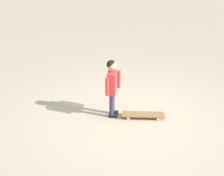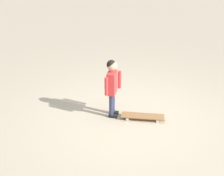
{
  "view_description": "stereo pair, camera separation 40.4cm",
  "coord_description": "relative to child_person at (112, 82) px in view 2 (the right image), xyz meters",
  "views": [
    {
      "loc": [
        3.12,
        3.1,
        2.87
      ],
      "look_at": [
        0.13,
        -0.34,
        0.55
      ],
      "focal_mm": 47.8,
      "sensor_mm": 36.0,
      "label": 1
    },
    {
      "loc": [
        2.8,
        3.35,
        2.87
      ],
      "look_at": [
        0.13,
        -0.34,
        0.55
      ],
      "focal_mm": 47.8,
      "sensor_mm": 36.0,
      "label": 2
    }
  ],
  "objects": [
    {
      "name": "skateboard",
      "position": [
        -0.36,
        0.42,
        -0.6
      ],
      "size": [
        0.67,
        0.65,
        0.07
      ],
      "color": "olive",
      "rests_on": "ground"
    },
    {
      "name": "child_person",
      "position": [
        0.0,
        0.0,
        0.0
      ],
      "size": [
        0.4,
        0.27,
        1.06
      ],
      "color": "#2D3351",
      "rests_on": "ground"
    },
    {
      "name": "ground_plane",
      "position": [
        -0.13,
        0.34,
        -0.66
      ],
      "size": [
        50.0,
        50.0,
        0.0
      ],
      "primitive_type": "plane",
      "color": "tan"
    }
  ]
}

